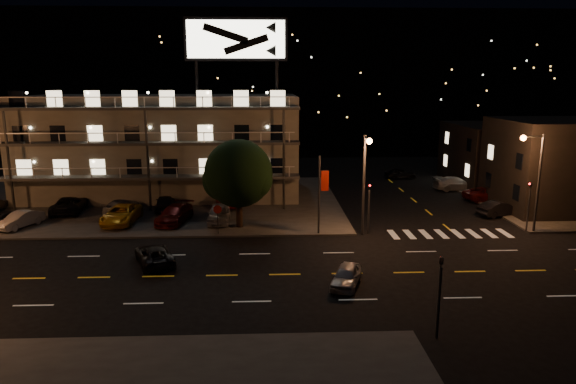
{
  "coord_description": "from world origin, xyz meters",
  "views": [
    {
      "loc": [
        0.92,
        -30.75,
        12.18
      ],
      "look_at": [
        2.54,
        8.0,
        3.62
      ],
      "focal_mm": 32.0,
      "sensor_mm": 36.0,
      "label": 1
    }
  ],
  "objects_px": {
    "lot_car_2": "(121,214)",
    "road_car_west": "(154,255)",
    "lot_car_4": "(219,213)",
    "side_car_0": "(499,209)",
    "lot_car_7": "(122,206)",
    "road_car_east": "(346,276)",
    "tree": "(238,175)"
  },
  "relations": [
    {
      "from": "side_car_0",
      "to": "road_car_west",
      "type": "distance_m",
      "value": 30.75
    },
    {
      "from": "lot_car_4",
      "to": "road_car_west",
      "type": "relative_size",
      "value": 0.99
    },
    {
      "from": "lot_car_4",
      "to": "tree",
      "type": "bearing_deg",
      "value": -41.72
    },
    {
      "from": "lot_car_7",
      "to": "road_car_east",
      "type": "relative_size",
      "value": 1.2
    },
    {
      "from": "lot_car_4",
      "to": "road_car_east",
      "type": "xyz_separation_m",
      "value": [
        8.86,
        -13.95,
        -0.31
      ]
    },
    {
      "from": "road_car_east",
      "to": "road_car_west",
      "type": "height_order",
      "value": "road_car_west"
    },
    {
      "from": "tree",
      "to": "side_car_0",
      "type": "relative_size",
      "value": 1.75
    },
    {
      "from": "road_car_west",
      "to": "lot_car_7",
      "type": "bearing_deg",
      "value": -88.7
    },
    {
      "from": "tree",
      "to": "lot_car_4",
      "type": "distance_m",
      "value": 4.26
    },
    {
      "from": "lot_car_4",
      "to": "lot_car_7",
      "type": "height_order",
      "value": "lot_car_4"
    },
    {
      "from": "lot_car_7",
      "to": "side_car_0",
      "type": "bearing_deg",
      "value": -165.92
    },
    {
      "from": "lot_car_2",
      "to": "road_car_east",
      "type": "height_order",
      "value": "lot_car_2"
    },
    {
      "from": "lot_car_4",
      "to": "road_car_west",
      "type": "bearing_deg",
      "value": -111.02
    },
    {
      "from": "tree",
      "to": "lot_car_4",
      "type": "xyz_separation_m",
      "value": [
        -1.78,
        1.51,
        -3.57
      ]
    },
    {
      "from": "tree",
      "to": "side_car_0",
      "type": "height_order",
      "value": "tree"
    },
    {
      "from": "side_car_0",
      "to": "road_car_east",
      "type": "height_order",
      "value": "side_car_0"
    },
    {
      "from": "tree",
      "to": "road_car_east",
      "type": "height_order",
      "value": "tree"
    },
    {
      "from": "lot_car_2",
      "to": "road_car_west",
      "type": "height_order",
      "value": "lot_car_2"
    },
    {
      "from": "road_car_east",
      "to": "lot_car_7",
      "type": "bearing_deg",
      "value": 155.33
    },
    {
      "from": "road_car_east",
      "to": "road_car_west",
      "type": "distance_m",
      "value": 13.03
    },
    {
      "from": "lot_car_7",
      "to": "lot_car_2",
      "type": "bearing_deg",
      "value": 122.48
    },
    {
      "from": "tree",
      "to": "road_car_west",
      "type": "distance_m",
      "value": 10.46
    },
    {
      "from": "lot_car_4",
      "to": "side_car_0",
      "type": "xyz_separation_m",
      "value": [
        25.2,
        1.45,
        -0.23
      ]
    },
    {
      "from": "tree",
      "to": "side_car_0",
      "type": "distance_m",
      "value": 23.91
    },
    {
      "from": "lot_car_2",
      "to": "lot_car_4",
      "type": "xyz_separation_m",
      "value": [
        8.29,
        -0.05,
        0.02
      ]
    },
    {
      "from": "lot_car_2",
      "to": "lot_car_4",
      "type": "relative_size",
      "value": 1.2
    },
    {
      "from": "lot_car_7",
      "to": "side_car_0",
      "type": "distance_m",
      "value": 34.49
    },
    {
      "from": "tree",
      "to": "side_car_0",
      "type": "bearing_deg",
      "value": 7.21
    },
    {
      "from": "side_car_0",
      "to": "tree",
      "type": "bearing_deg",
      "value": 76.67
    },
    {
      "from": "tree",
      "to": "lot_car_2",
      "type": "height_order",
      "value": "tree"
    },
    {
      "from": "lot_car_4",
      "to": "lot_car_7",
      "type": "relative_size",
      "value": 1.05
    },
    {
      "from": "lot_car_2",
      "to": "lot_car_7",
      "type": "bearing_deg",
      "value": 106.7
    }
  ]
}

